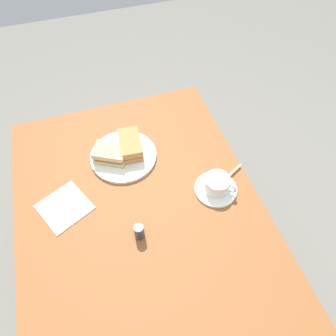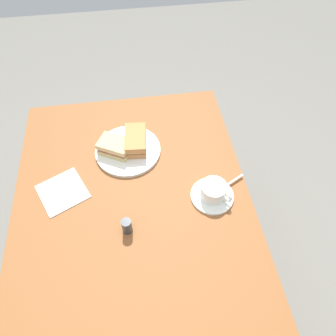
# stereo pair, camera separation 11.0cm
# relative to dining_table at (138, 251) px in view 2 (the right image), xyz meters

# --- Properties ---
(ground_plane) EXTENTS (6.00, 6.00, 0.00)m
(ground_plane) POSITION_rel_dining_table_xyz_m (0.00, 0.00, -0.66)
(ground_plane) COLOR slate
(dining_table) EXTENTS (1.35, 0.81, 0.75)m
(dining_table) POSITION_rel_dining_table_xyz_m (0.00, 0.00, 0.00)
(dining_table) COLOR brown
(dining_table) RESTS_ON ground_plane
(sandwich_plate) EXTENTS (0.25, 0.25, 0.01)m
(sandwich_plate) POSITION_rel_dining_table_xyz_m (-0.37, 0.00, 0.09)
(sandwich_plate) COLOR white
(sandwich_plate) RESTS_ON dining_table
(sandwich_front) EXTENTS (0.14, 0.09, 0.06)m
(sandwich_front) POSITION_rel_dining_table_xyz_m (-0.38, 0.03, 0.13)
(sandwich_front) COLOR #C17F4A
(sandwich_front) RESTS_ON sandwich_plate
(sandwich_back) EXTENTS (0.12, 0.14, 0.05)m
(sandwich_back) POSITION_rel_dining_table_xyz_m (-0.37, -0.05, 0.12)
(sandwich_back) COLOR #D4BA72
(sandwich_back) RESTS_ON sandwich_plate
(coffee_saucer) EXTENTS (0.15, 0.15, 0.01)m
(coffee_saucer) POSITION_rel_dining_table_xyz_m (-0.12, 0.27, 0.09)
(coffee_saucer) COLOR white
(coffee_saucer) RESTS_ON dining_table
(coffee_cup) EXTENTS (0.09, 0.10, 0.06)m
(coffee_cup) POSITION_rel_dining_table_xyz_m (-0.12, 0.28, 0.12)
(coffee_cup) COLOR white
(coffee_cup) RESTS_ON coffee_saucer
(spoon) EXTENTS (0.06, 0.09, 0.01)m
(spoon) POSITION_rel_dining_table_xyz_m (-0.16, 0.34, 0.10)
(spoon) COLOR silver
(spoon) RESTS_ON coffee_saucer
(napkin) EXTENTS (0.20, 0.20, 0.00)m
(napkin) POSITION_rel_dining_table_xyz_m (-0.22, -0.24, 0.09)
(napkin) COLOR white
(napkin) RESTS_ON dining_table
(salt_shaker) EXTENTS (0.03, 0.03, 0.06)m
(salt_shaker) POSITION_rel_dining_table_xyz_m (-0.04, -0.02, 0.11)
(salt_shaker) COLOR #33383D
(salt_shaker) RESTS_ON dining_table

